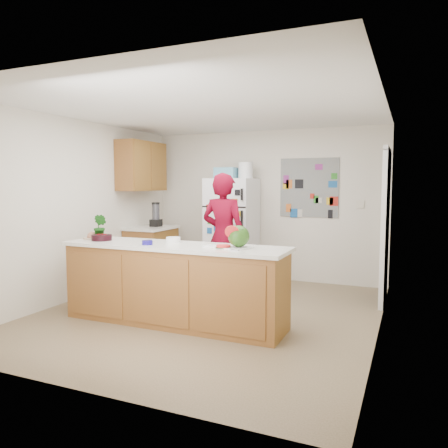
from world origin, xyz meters
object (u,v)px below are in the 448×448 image
at_px(refrigerator, 232,230).
at_px(watermelon, 239,236).
at_px(cherry_bowl, 102,238).
at_px(person, 224,237).

distance_m(refrigerator, watermelon, 2.58).
bearing_deg(watermelon, refrigerator, 113.85).
height_order(watermelon, cherry_bowl, watermelon).
relative_size(refrigerator, cherry_bowl, 6.97).
xyz_separation_m(person, watermelon, (0.66, -1.13, 0.17)).
xyz_separation_m(refrigerator, cherry_bowl, (-0.73, -2.41, 0.11)).
bearing_deg(person, refrigerator, -69.22).
bearing_deg(watermelon, cherry_bowl, -178.01).
distance_m(person, watermelon, 1.32).
xyz_separation_m(watermelon, cherry_bowl, (-1.77, -0.06, -0.09)).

